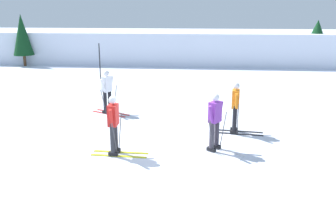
{
  "coord_description": "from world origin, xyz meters",
  "views": [
    {
      "loc": [
        1.05,
        -9.71,
        4.05
      ],
      "look_at": [
        -0.03,
        2.26,
        0.9
      ],
      "focal_mm": 38.1,
      "sensor_mm": 36.0,
      "label": 1
    }
  ],
  "objects_px": {
    "skier_white": "(107,90)",
    "skier_purple": "(215,120)",
    "skier_orange": "(236,106)",
    "conifer_far_left": "(22,35)",
    "skier_red": "(114,124)",
    "conifer_far_right": "(317,39)",
    "trail_marker_pole": "(100,61)"
  },
  "relations": [
    {
      "from": "skier_purple",
      "to": "skier_red",
      "type": "distance_m",
      "value": 2.88
    },
    {
      "from": "skier_red",
      "to": "trail_marker_pole",
      "type": "xyz_separation_m",
      "value": [
        -3.43,
        10.84,
        0.13
      ]
    },
    {
      "from": "skier_white",
      "to": "conifer_far_left",
      "type": "distance_m",
      "value": 14.32
    },
    {
      "from": "skier_white",
      "to": "conifer_far_right",
      "type": "bearing_deg",
      "value": 47.32
    },
    {
      "from": "skier_purple",
      "to": "conifer_far_left",
      "type": "distance_m",
      "value": 19.59
    },
    {
      "from": "trail_marker_pole",
      "to": "conifer_far_left",
      "type": "relative_size",
      "value": 0.57
    },
    {
      "from": "skier_orange",
      "to": "conifer_far_left",
      "type": "height_order",
      "value": "conifer_far_left"
    },
    {
      "from": "trail_marker_pole",
      "to": "skier_purple",
      "type": "bearing_deg",
      "value": -58.67
    },
    {
      "from": "skier_orange",
      "to": "trail_marker_pole",
      "type": "xyz_separation_m",
      "value": [
        -6.99,
        8.69,
        0.13
      ]
    },
    {
      "from": "skier_white",
      "to": "skier_purple",
      "type": "xyz_separation_m",
      "value": [
        4.06,
        -3.49,
        0.0
      ]
    },
    {
      "from": "skier_purple",
      "to": "trail_marker_pole",
      "type": "height_order",
      "value": "trail_marker_pole"
    },
    {
      "from": "conifer_far_left",
      "to": "conifer_far_right",
      "type": "relative_size",
      "value": 1.12
    },
    {
      "from": "trail_marker_pole",
      "to": "skier_white",
      "type": "bearing_deg",
      "value": -72.09
    },
    {
      "from": "skier_white",
      "to": "skier_purple",
      "type": "bearing_deg",
      "value": -40.63
    },
    {
      "from": "skier_purple",
      "to": "skier_red",
      "type": "relative_size",
      "value": 1.0
    },
    {
      "from": "trail_marker_pole",
      "to": "conifer_far_left",
      "type": "bearing_deg",
      "value": 147.42
    },
    {
      "from": "skier_purple",
      "to": "skier_red",
      "type": "height_order",
      "value": "same"
    },
    {
      "from": "skier_white",
      "to": "skier_purple",
      "type": "height_order",
      "value": "same"
    },
    {
      "from": "conifer_far_right",
      "to": "skier_purple",
      "type": "bearing_deg",
      "value": -115.26
    },
    {
      "from": "skier_purple",
      "to": "conifer_far_right",
      "type": "xyz_separation_m",
      "value": [
        7.63,
        16.17,
        1.01
      ]
    },
    {
      "from": "skier_red",
      "to": "trail_marker_pole",
      "type": "distance_m",
      "value": 11.37
    },
    {
      "from": "skier_red",
      "to": "trail_marker_pole",
      "type": "relative_size",
      "value": 0.82
    },
    {
      "from": "skier_purple",
      "to": "trail_marker_pole",
      "type": "bearing_deg",
      "value": 121.33
    },
    {
      "from": "skier_red",
      "to": "trail_marker_pole",
      "type": "height_order",
      "value": "trail_marker_pole"
    },
    {
      "from": "skier_white",
      "to": "trail_marker_pole",
      "type": "distance_m",
      "value": 7.15
    },
    {
      "from": "conifer_far_left",
      "to": "conifer_far_right",
      "type": "xyz_separation_m",
      "value": [
        20.63,
        1.58,
        -0.28
      ]
    },
    {
      "from": "skier_orange",
      "to": "trail_marker_pole",
      "type": "relative_size",
      "value": 0.82
    },
    {
      "from": "skier_red",
      "to": "conifer_far_right",
      "type": "bearing_deg",
      "value": 57.97
    },
    {
      "from": "skier_purple",
      "to": "conifer_far_left",
      "type": "xyz_separation_m",
      "value": [
        -13.0,
        14.6,
        1.29
      ]
    },
    {
      "from": "skier_orange",
      "to": "trail_marker_pole",
      "type": "distance_m",
      "value": 11.16
    },
    {
      "from": "skier_purple",
      "to": "conifer_far_left",
      "type": "bearing_deg",
      "value": 131.69
    },
    {
      "from": "skier_orange",
      "to": "conifer_far_right",
      "type": "relative_size",
      "value": 0.53
    }
  ]
}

